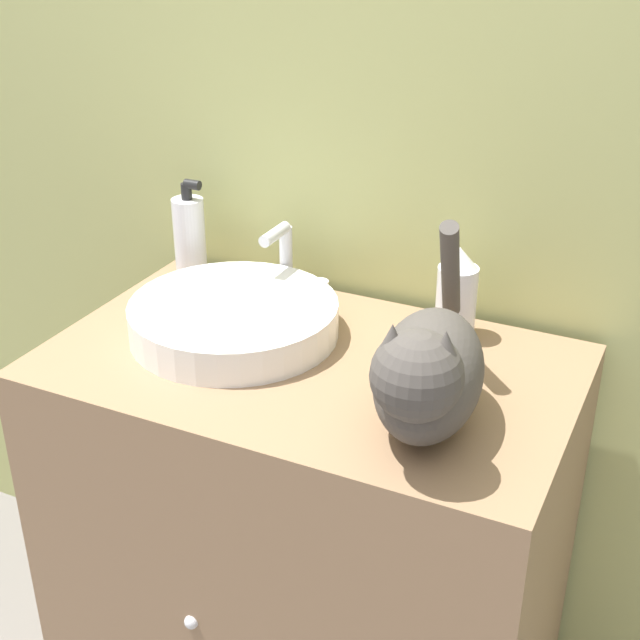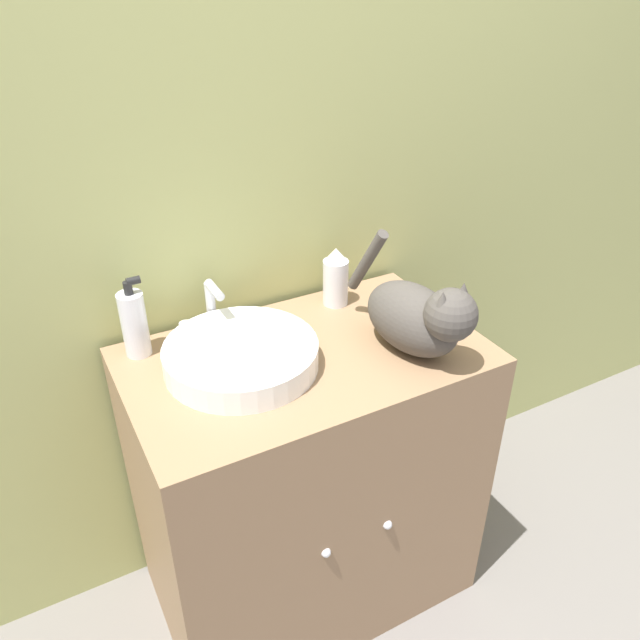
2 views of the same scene
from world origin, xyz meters
TOP-DOWN VIEW (x-y plane):
  - wall_back at (0.00, 0.56)m, footprint 6.00×0.05m
  - vanity_cabinet at (0.00, 0.26)m, footprint 0.84×0.53m
  - sink_basin at (-0.15, 0.28)m, footprint 0.35×0.35m
  - faucet at (-0.15, 0.46)m, footprint 0.17×0.10m
  - cat at (0.23, 0.14)m, footprint 0.19×0.40m
  - soap_bottle at (-0.34, 0.45)m, footprint 0.06×0.06m
  - spray_bottle at (0.18, 0.44)m, footprint 0.07×0.07m

SIDE VIEW (x-z plane):
  - vanity_cabinet at x=0.00m, z-range 0.00..0.82m
  - sink_basin at x=-0.15m, z-range 0.82..0.88m
  - faucet at x=-0.15m, z-range 0.81..0.95m
  - spray_bottle at x=0.18m, z-range 0.82..0.98m
  - soap_bottle at x=-0.34m, z-range 0.81..1.00m
  - cat at x=0.23m, z-range 0.79..1.05m
  - wall_back at x=0.00m, z-range 0.00..2.50m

